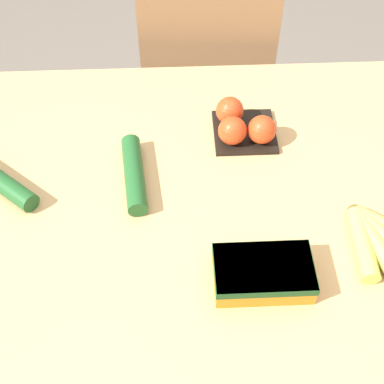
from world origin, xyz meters
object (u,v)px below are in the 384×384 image
(tomato_pack, at_px, (242,125))
(cucumber_far, at_px, (0,181))
(banana_bunch, at_px, (377,238))
(chair, at_px, (206,88))
(cucumber_near, at_px, (134,174))
(carrot_bag, at_px, (263,272))

(tomato_pack, bearing_deg, cucumber_far, -165.83)
(banana_bunch, distance_m, cucumber_far, 0.79)
(chair, bearing_deg, cucumber_far, 55.03)
(banana_bunch, bearing_deg, cucumber_near, 158.85)
(banana_bunch, bearing_deg, carrot_bag, -162.36)
(tomato_pack, bearing_deg, carrot_bag, -90.13)
(cucumber_near, bearing_deg, tomato_pack, 27.26)
(cucumber_near, bearing_deg, chair, 72.02)
(banana_bunch, distance_m, cucumber_near, 0.52)
(banana_bunch, xyz_separation_m, carrot_bag, (-0.24, -0.08, 0.01))
(banana_bunch, bearing_deg, tomato_pack, 127.00)
(chair, xyz_separation_m, cucumber_near, (-0.20, -0.61, 0.27))
(carrot_bag, bearing_deg, cucumber_far, 154.43)
(cucumber_near, distance_m, cucumber_far, 0.29)
(chair, bearing_deg, banana_bunch, 112.53)
(banana_bunch, distance_m, carrot_bag, 0.25)
(carrot_bag, xyz_separation_m, cucumber_near, (-0.25, 0.26, -0.01))
(cucumber_near, bearing_deg, banana_bunch, -21.15)
(cucumber_near, bearing_deg, cucumber_far, -178.47)
(chair, distance_m, cucumber_near, 0.70)
(cucumber_far, bearing_deg, chair, 51.99)
(tomato_pack, xyz_separation_m, carrot_bag, (-0.00, -0.39, -0.01))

